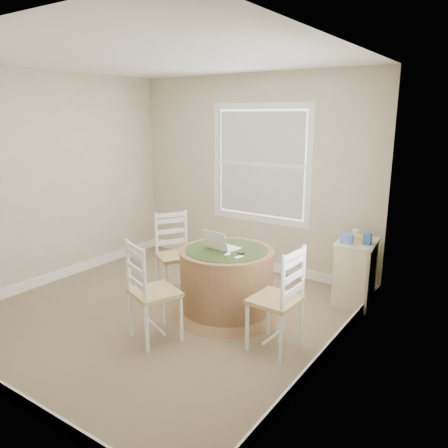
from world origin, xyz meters
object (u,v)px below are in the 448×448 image
Objects in this scene: laptop at (222,246)px; corner_chest at (355,272)px; chair_right at (275,300)px; chair_left at (176,256)px; round_table at (227,279)px; chair_near at (155,292)px.

corner_chest is (1.10, 1.01, -0.37)m from laptop.
chair_right is at bearing 164.14° from laptop.
chair_right reaches higher than laptop.
chair_left is 0.77m from laptop.
round_table is at bearing -171.01° from laptop.
chair_right is 1.41m from corner_chest.
round_table is at bearing -65.35° from chair_left.
chair_right is (1.01, 0.48, 0.00)m from chair_near.
chair_left is 2.76× the size of laptop.
round_table is 3.42× the size of laptop.
chair_near is (0.53, -0.94, 0.00)m from chair_left.
chair_left is (-0.78, 0.10, 0.09)m from round_table.
chair_right is at bearing -107.70° from corner_chest.
chair_near is at bearing -61.91° from chair_right.
chair_near is at bearing -130.95° from corner_chest.
laptop is at bearing -111.09° from chair_right.
chair_right is at bearing -74.91° from chair_left.
chair_right is 1.30× the size of corner_chest.
chair_left reaches higher than corner_chest.
round_table is 0.88m from chair_near.
laptop is (-0.82, 0.36, 0.27)m from chair_right.
chair_left is 2.04m from corner_chest.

